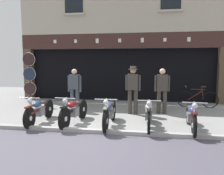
{
  "coord_description": "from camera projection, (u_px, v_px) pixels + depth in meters",
  "views": [
    {
      "loc": [
        1.36,
        -5.6,
        1.91
      ],
      "look_at": [
        0.04,
        2.63,
        0.96
      ],
      "focal_mm": 35.36,
      "sensor_mm": 36.0,
      "label": 1
    }
  ],
  "objects": [
    {
      "name": "shopkeeper_center",
      "position": [
        133.0,
        87.0,
        8.11
      ],
      "size": [
        0.56,
        0.36,
        1.78
      ],
      "rotation": [
        0.0,
        0.0,
        3.06
      ],
      "color": "#38332D",
      "rests_on": "ground"
    },
    {
      "name": "salesman_left",
      "position": [
        75.0,
        88.0,
        8.7
      ],
      "size": [
        0.56,
        0.25,
        1.66
      ],
      "rotation": [
        0.0,
        0.0,
        3.09
      ],
      "color": "#3D424C",
      "rests_on": "ground"
    },
    {
      "name": "shop_facade",
      "position": [
        123.0,
        65.0,
        12.57
      ],
      "size": [
        10.31,
        4.42,
        6.74
      ],
      "color": "black",
      "rests_on": "ground"
    },
    {
      "name": "advert_board_near",
      "position": [
        165.0,
        69.0,
        10.69
      ],
      "size": [
        0.81,
        0.03,
        0.99
      ],
      "color": "silver"
    },
    {
      "name": "motorcycle_center_left",
      "position": [
        74.0,
        111.0,
        6.82
      ],
      "size": [
        0.62,
        2.0,
        0.92
      ],
      "rotation": [
        0.0,
        0.0,
        3.05
      ],
      "color": "black",
      "rests_on": "ground"
    },
    {
      "name": "salesman_right",
      "position": [
        162.0,
        89.0,
        8.18
      ],
      "size": [
        0.56,
        0.26,
        1.69
      ],
      "rotation": [
        0.0,
        0.0,
        3.23
      ],
      "color": "#38332D",
      "rests_on": "ground"
    },
    {
      "name": "motorcycle_left",
      "position": [
        40.0,
        110.0,
        6.94
      ],
      "size": [
        0.62,
        1.96,
        0.91
      ],
      "rotation": [
        0.0,
        0.0,
        3.17
      ],
      "color": "black",
      "rests_on": "ground"
    },
    {
      "name": "motorcycle_center",
      "position": [
        110.0,
        112.0,
        6.6
      ],
      "size": [
        0.62,
        2.08,
        0.94
      ],
      "rotation": [
        0.0,
        0.0,
        3.15
      ],
      "color": "black",
      "rests_on": "ground"
    },
    {
      "name": "ground",
      "position": [
        85.0,
        149.0,
        4.96
      ],
      "size": [
        22.01,
        22.0,
        0.18
      ],
      "color": "gray"
    },
    {
      "name": "leaning_bicycle",
      "position": [
        198.0,
        99.0,
        9.44
      ],
      "size": [
        1.7,
        0.5,
        0.93
      ],
      "rotation": [
        0.0,
        0.0,
        1.51
      ],
      "color": "black",
      "rests_on": "ground"
    },
    {
      "name": "motorcycle_center_right",
      "position": [
        149.0,
        113.0,
        6.44
      ],
      "size": [
        0.62,
        1.95,
        0.92
      ],
      "rotation": [
        0.0,
        0.0,
        3.15
      ],
      "color": "black",
      "rests_on": "ground"
    },
    {
      "name": "motorcycle_right",
      "position": [
        191.0,
        116.0,
        6.21
      ],
      "size": [
        0.62,
        1.95,
        0.91
      ],
      "rotation": [
        0.0,
        0.0,
        3.07
      ],
      "color": "black",
      "rests_on": "ground"
    },
    {
      "name": "advert_board_far",
      "position": [
        191.0,
        68.0,
        10.49
      ],
      "size": [
        0.82,
        0.03,
        1.1
      ],
      "color": "silver"
    },
    {
      "name": "tyre_sign_pole",
      "position": [
        29.0,
        75.0,
        9.92
      ],
      "size": [
        0.6,
        0.06,
        2.35
      ],
      "color": "#232328",
      "rests_on": "ground"
    }
  ]
}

